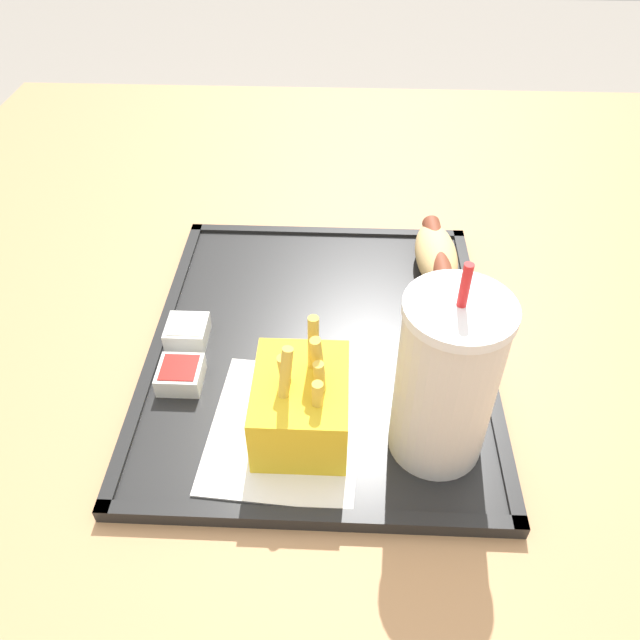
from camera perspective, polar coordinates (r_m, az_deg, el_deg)
dining_table at (r=0.92m, az=-0.78°, el=-19.51°), size 1.37×1.13×0.72m
food_tray at (r=0.63m, az=0.00°, el=-2.34°), size 0.40×0.33×0.01m
paper_napkin at (r=0.55m, az=-3.15°, el=-9.79°), size 0.16×0.14×0.00m
soda_cup at (r=0.49m, az=11.45°, el=-5.46°), size 0.08×0.08×0.19m
hot_dog_far at (r=0.71m, az=10.58°, el=5.94°), size 0.11×0.05×0.04m
fries_carton at (r=0.53m, az=-1.62°, el=-7.68°), size 0.10×0.08×0.11m
sauce_cup_mayo at (r=0.64m, az=-12.04°, el=-0.99°), size 0.04×0.04×0.02m
sauce_cup_ketchup at (r=0.59m, az=-12.64°, el=-4.87°), size 0.04×0.04×0.02m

